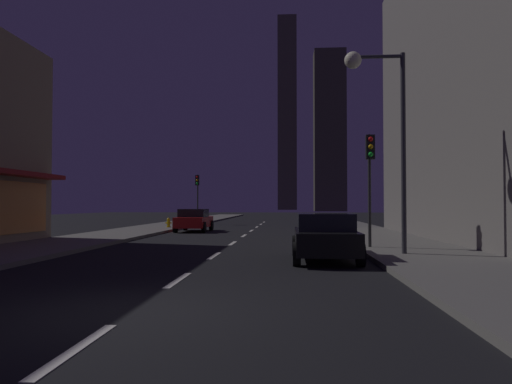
% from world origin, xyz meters
% --- Properties ---
extents(ground_plane, '(78.00, 136.00, 0.10)m').
position_xyz_m(ground_plane, '(0.00, 32.00, -0.05)').
color(ground_plane, black).
extents(sidewalk_right, '(4.00, 76.00, 0.15)m').
position_xyz_m(sidewalk_right, '(7.00, 32.00, 0.07)').
color(sidewalk_right, '#605E59').
rests_on(sidewalk_right, ground).
extents(sidewalk_left, '(4.00, 76.00, 0.15)m').
position_xyz_m(sidewalk_left, '(-7.00, 32.00, 0.07)').
color(sidewalk_left, '#605E59').
rests_on(sidewalk_left, ground).
extents(lane_marking_center, '(0.16, 43.80, 0.01)m').
position_xyz_m(lane_marking_center, '(0.00, 18.80, 0.01)').
color(lane_marking_center, silver).
rests_on(lane_marking_center, ground).
extents(skyscraper_distant_tall, '(6.52, 8.15, 67.01)m').
position_xyz_m(skyscraper_distant_tall, '(1.70, 159.38, 33.50)').
color(skyscraper_distant_tall, '#534F3E').
rests_on(skyscraper_distant_tall, ground).
extents(skyscraper_distant_mid, '(8.33, 7.58, 42.75)m').
position_xyz_m(skyscraper_distant_mid, '(13.19, 121.28, 21.38)').
color(skyscraper_distant_mid, '#4B4738').
rests_on(skyscraper_distant_mid, ground).
extents(car_parked_near, '(1.98, 4.24, 1.45)m').
position_xyz_m(car_parked_near, '(3.60, 7.26, 0.74)').
color(car_parked_near, black).
rests_on(car_parked_near, ground).
extents(car_parked_far, '(1.98, 4.24, 1.45)m').
position_xyz_m(car_parked_far, '(-3.60, 22.84, 0.74)').
color(car_parked_far, '#B21919').
rests_on(car_parked_far, ground).
extents(fire_hydrant_far_left, '(0.42, 0.30, 0.65)m').
position_xyz_m(fire_hydrant_far_left, '(-5.90, 25.34, 0.45)').
color(fire_hydrant_far_left, gold).
rests_on(fire_hydrant_far_left, sidewalk_left).
extents(traffic_light_near_right, '(0.32, 0.48, 4.20)m').
position_xyz_m(traffic_light_near_right, '(5.50, 10.43, 3.19)').
color(traffic_light_near_right, '#2D2D2D').
rests_on(traffic_light_near_right, sidewalk_right).
extents(traffic_light_far_left, '(0.32, 0.48, 4.20)m').
position_xyz_m(traffic_light_far_left, '(-5.50, 33.70, 3.19)').
color(traffic_light_far_left, '#2D2D2D').
rests_on(traffic_light_far_left, sidewalk_left).
extents(street_lamp_right, '(1.96, 0.56, 6.58)m').
position_xyz_m(street_lamp_right, '(5.38, 8.18, 5.07)').
color(street_lamp_right, '#38383D').
rests_on(street_lamp_right, sidewalk_right).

